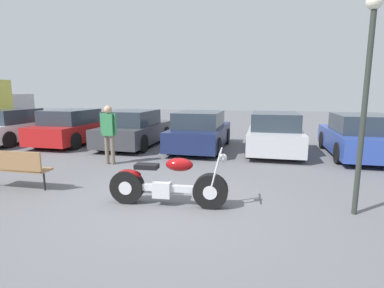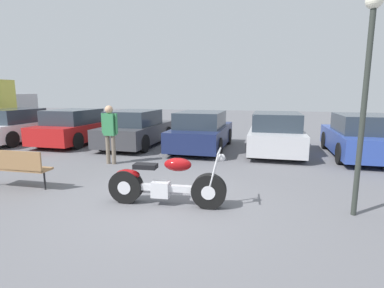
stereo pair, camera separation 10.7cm
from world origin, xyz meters
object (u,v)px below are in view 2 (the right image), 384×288
Objects in this scene: parked_car_red at (76,127)px; parked_car_blue at (361,137)px; motorcycle at (165,184)px; parked_car_white at (18,126)px; parked_car_silver at (276,134)px; person_standing at (110,129)px; parked_car_navy at (202,132)px; lamp_post at (367,73)px; parked_car_dark_grey at (136,129)px; park_bench at (15,165)px.

parked_car_blue is (10.79, -0.11, 0.00)m from parked_car_red.
motorcycle is 0.55× the size of parked_car_red.
parked_car_silver is (10.79, 0.41, 0.00)m from parked_car_white.
motorcycle is at bearing -32.20° from parked_car_white.
person_standing is at bearing -147.57° from parked_car_silver.
motorcycle is at bearing -45.83° from person_standing.
motorcycle is 10.21m from parked_car_white.
parked_car_navy is (5.39, -0.01, 0.00)m from parked_car_red.
person_standing is at bearing -24.19° from parked_car_white.
lamp_post is at bearing -21.52° from person_standing.
parked_car_red is 5.39m from parked_car_navy.
parked_car_silver is 5.75m from person_standing.
parked_car_white is at bearing 157.15° from lamp_post.
parked_car_dark_grey is 1.12× the size of lamp_post.
parked_car_silver reaches higher than park_bench.
parked_car_white is at bearing 147.80° from motorcycle.
parked_car_dark_grey reaches higher than park_bench.
parked_car_white is at bearing -177.85° from parked_car_silver.
parked_car_blue is 8.07m from person_standing.
park_bench is 2.84m from person_standing.
lamp_post is at bearing -53.77° from parked_car_navy.
parked_car_navy is at bearing 54.17° from person_standing.
motorcycle is 0.55× the size of parked_car_dark_grey.
park_bench is (-3.56, 0.11, 0.13)m from motorcycle.
parked_car_blue is 2.36× the size of person_standing.
motorcycle is 0.55× the size of parked_car_navy.
parked_car_red is 4.42m from person_standing.
motorcycle is at bearing -130.75° from parked_car_blue.
parked_car_navy reaches higher than park_bench.
person_standing reaches higher than park_bench.
motorcycle is at bearing -1.78° from park_bench.
parked_car_white is (-8.63, 5.44, 0.25)m from motorcycle.
parked_car_navy is 1.00× the size of parked_car_silver.
motorcycle is 0.62× the size of lamp_post.
lamp_post is 6.68m from person_standing.
parked_car_white is 1.00× the size of parked_car_blue.
person_standing is at bearing 134.17° from motorcycle.
parked_car_red is 8.09m from parked_car_silver.
parked_car_white is 2.36× the size of person_standing.
parked_car_dark_grey is 1.00× the size of parked_car_navy.
parked_car_navy is 1.12× the size of lamp_post.
parked_car_red is 1.00× the size of parked_car_blue.
lamp_post is (-1.46, -5.26, 1.79)m from parked_car_blue.
parked_car_blue is at bearing 49.25° from motorcycle.
parked_car_silver is 8.10m from park_bench.
motorcycle reaches higher than park_bench.
lamp_post reaches higher than parked_car_red.
motorcycle is at bearing -84.60° from parked_car_navy.
parked_car_silver is at bearing 175.50° from parked_car_blue.
parked_car_white is at bearing -179.18° from parked_car_blue.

